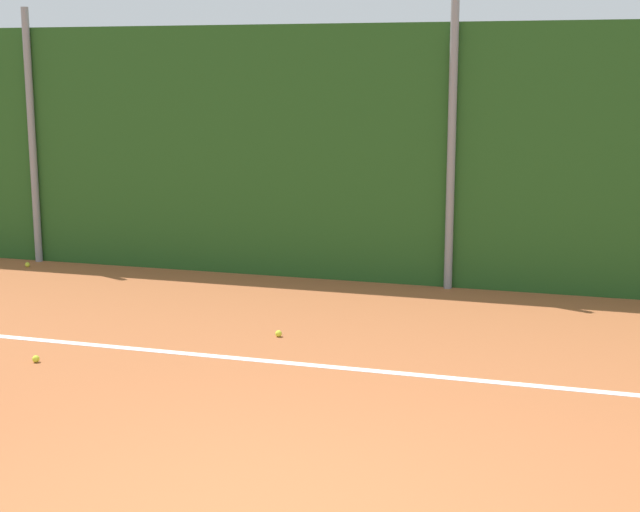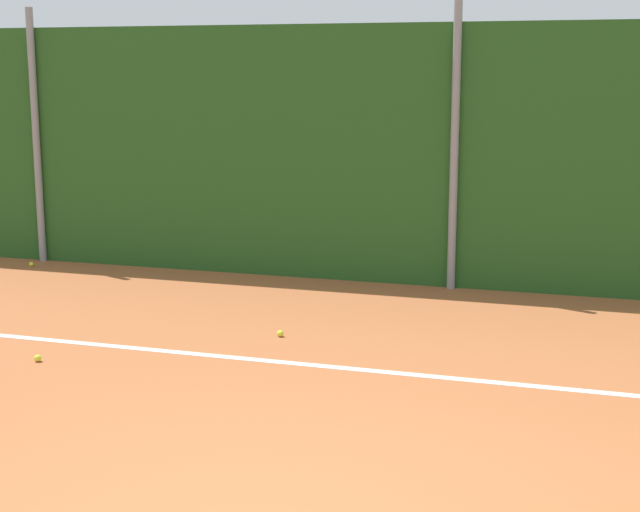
{
  "view_description": "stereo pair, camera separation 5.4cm",
  "coord_description": "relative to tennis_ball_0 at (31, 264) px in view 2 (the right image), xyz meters",
  "views": [
    {
      "loc": [
        1.76,
        -4.68,
        2.64
      ],
      "look_at": [
        -0.23,
        1.94,
        1.27
      ],
      "focal_mm": 53.31,
      "sensor_mm": 36.0,
      "label": 1
    },
    {
      "loc": [
        1.81,
        -4.66,
        2.64
      ],
      "look_at": [
        -0.23,
        1.94,
        1.27
      ],
      "focal_mm": 53.31,
      "sensor_mm": 36.0,
      "label": 2
    }
  ],
  "objects": [
    {
      "name": "ground_plane",
      "position": [
        5.64,
        -4.21,
        -0.03
      ],
      "size": [
        30.46,
        30.46,
        0.0
      ],
      "primitive_type": "plane",
      "color": "#A85B33"
    },
    {
      "name": "tennis_ball_3",
      "position": [
        4.37,
        -2.23,
        0.0
      ],
      "size": [
        0.07,
        0.07,
        0.07
      ],
      "primitive_type": "sphere",
      "color": "#CCDB33",
      "rests_on": "ground_plane"
    },
    {
      "name": "fence_post_center",
      "position": [
        5.64,
        0.39,
        1.68
      ],
      "size": [
        0.1,
        0.1,
        3.43
      ],
      "primitive_type": "cylinder",
      "color": "gray",
      "rests_on": "ground_plane"
    },
    {
      "name": "fence_post_left",
      "position": [
        -0.07,
        0.39,
        1.68
      ],
      "size": [
        0.1,
        0.1,
        3.43
      ],
      "primitive_type": "cylinder",
      "color": "gray",
      "rests_on": "ground_plane"
    },
    {
      "name": "hedge_fence_backdrop",
      "position": [
        5.64,
        0.56,
        1.55
      ],
      "size": [
        19.8,
        0.25,
        3.17
      ],
      "primitive_type": "cube",
      "color": "#23511E",
      "rests_on": "ground_plane"
    },
    {
      "name": "tennis_ball_0",
      "position": [
        0.0,
        0.0,
        0.0
      ],
      "size": [
        0.07,
        0.07,
        0.07
      ],
      "primitive_type": "sphere",
      "color": "#CCDB33",
      "rests_on": "ground_plane"
    },
    {
      "name": "court_baseline_paint",
      "position": [
        5.64,
        -3.02,
        -0.03
      ],
      "size": [
        14.47,
        0.1,
        0.01
      ],
      "primitive_type": "cube",
      "color": "white",
      "rests_on": "ground_plane"
    },
    {
      "name": "tennis_ball_1",
      "position": [
        2.52,
        -3.66,
        0.0
      ],
      "size": [
        0.07,
        0.07,
        0.07
      ],
      "primitive_type": "sphere",
      "color": "#CCDB33",
      "rests_on": "ground_plane"
    }
  ]
}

